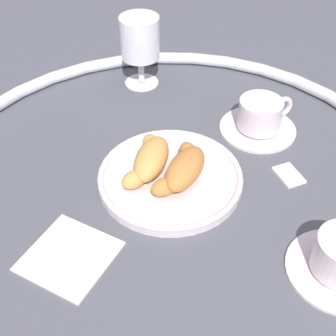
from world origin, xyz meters
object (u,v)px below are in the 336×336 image
(juice_glass_left, at_px, (140,41))
(coffee_cup_far, at_px, (260,118))
(croissant_small, at_px, (149,159))
(croissant_large, at_px, (183,168))
(pastry_plate, at_px, (168,177))
(sugar_packet, at_px, (289,174))
(folded_napkin, at_px, (69,255))

(juice_glass_left, bearing_deg, coffee_cup_far, -130.48)
(croissant_small, bearing_deg, coffee_cup_far, -61.35)
(juice_glass_left, bearing_deg, croissant_small, -179.42)
(croissant_large, xyz_separation_m, juice_glass_left, (0.31, 0.05, 0.05))
(coffee_cup_far, bearing_deg, croissant_small, 118.65)
(croissant_small, bearing_deg, croissant_large, -115.87)
(pastry_plate, bearing_deg, croissant_small, 64.22)
(coffee_cup_far, bearing_deg, pastry_plate, 125.46)
(pastry_plate, xyz_separation_m, juice_glass_left, (0.29, 0.03, 0.08))
(croissant_large, height_order, coffee_cup_far, same)
(coffee_cup_far, relative_size, sugar_packet, 2.72)
(folded_napkin, bearing_deg, croissant_small, -38.22)
(croissant_large, relative_size, coffee_cup_far, 0.90)
(juice_glass_left, bearing_deg, folded_napkin, 165.20)
(coffee_cup_far, relative_size, juice_glass_left, 0.97)
(pastry_plate, height_order, croissant_large, croissant_large)
(croissant_large, bearing_deg, sugar_packet, -86.85)
(croissant_large, relative_size, juice_glass_left, 0.87)
(pastry_plate, xyz_separation_m, sugar_packet, (-0.00, -0.19, -0.01))
(croissant_small, bearing_deg, sugar_packet, -93.77)
(pastry_plate, height_order, coffee_cup_far, coffee_cup_far)
(pastry_plate, distance_m, sugar_packet, 0.19)
(juice_glass_left, height_order, sugar_packet, juice_glass_left)
(croissant_large, distance_m, juice_glass_left, 0.31)
(croissant_small, xyz_separation_m, coffee_cup_far, (0.11, -0.20, -0.01))
(croissant_large, distance_m, croissant_small, 0.05)
(sugar_packet, bearing_deg, juice_glass_left, 19.38)
(juice_glass_left, relative_size, sugar_packet, 2.80)
(croissant_large, distance_m, folded_napkin, 0.21)
(pastry_plate, distance_m, croissant_large, 0.04)
(croissant_small, distance_m, coffee_cup_far, 0.23)
(sugar_packet, xyz_separation_m, folded_napkin, (-0.13, 0.34, -0.00))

